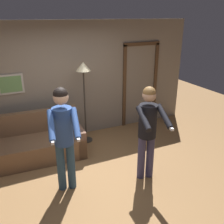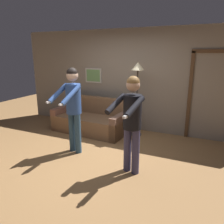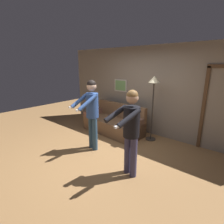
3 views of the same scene
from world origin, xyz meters
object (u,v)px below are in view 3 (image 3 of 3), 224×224
at_px(person_standing_left, 92,109).
at_px(person_standing_right, 131,126).
at_px(couch, 114,123).
at_px(torchiere_lamp, 154,88).

height_order(person_standing_left, person_standing_right, person_standing_left).
bearing_deg(couch, torchiere_lamp, 11.64).
distance_m(person_standing_left, person_standing_right, 1.36).
xyz_separation_m(couch, person_standing_left, (0.32, -1.22, 0.77)).
height_order(couch, person_standing_left, person_standing_left).
height_order(torchiere_lamp, person_standing_right, torchiere_lamp).
relative_size(person_standing_left, person_standing_right, 1.05).
height_order(couch, torchiere_lamp, torchiere_lamp).
distance_m(torchiere_lamp, person_standing_right, 1.87).
relative_size(couch, person_standing_left, 1.12).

